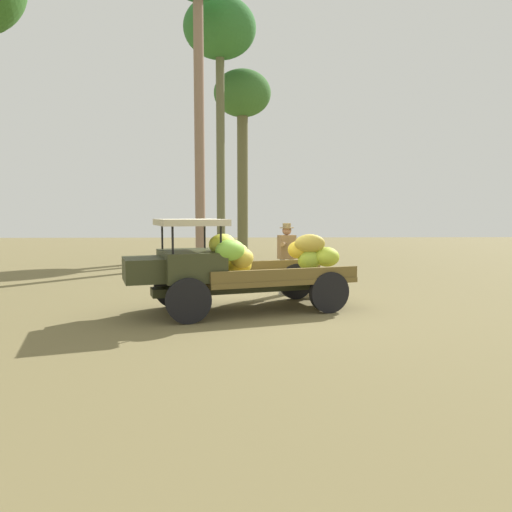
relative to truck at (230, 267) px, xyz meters
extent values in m
plane|color=olive|center=(-0.46, -0.19, -0.90)|extent=(60.00, 60.00, 0.00)
cube|color=#34371E|center=(-0.44, -0.16, -0.44)|extent=(3.94, 1.64, 0.16)
cylinder|color=black|center=(0.70, 1.04, -0.49)|extent=(0.82, 0.38, 0.82)
cylinder|color=black|center=(1.19, -0.48, -0.49)|extent=(0.82, 0.38, 0.82)
cylinder|color=black|center=(-1.97, 0.19, -0.49)|extent=(0.82, 0.38, 0.82)
cylinder|color=black|center=(-1.48, -1.34, -0.49)|extent=(0.82, 0.38, 0.82)
cube|color=brown|center=(-0.87, -0.30, -0.26)|extent=(3.38, 2.55, 0.10)
cube|color=brown|center=(-1.11, 0.46, -0.10)|extent=(2.88, 0.99, 0.22)
cube|color=brown|center=(-0.62, -1.06, -0.10)|extent=(2.88, 0.99, 0.22)
cube|color=#34371E|center=(0.75, 0.22, 0.06)|extent=(1.51, 1.78, 0.55)
cube|color=#34371E|center=(1.61, 0.49, 0.01)|extent=(0.99, 1.23, 0.44)
cylinder|color=black|center=(0.97, 0.97, 0.61)|extent=(0.04, 0.04, 0.55)
cylinder|color=black|center=(1.37, -0.26, 0.61)|extent=(0.04, 0.04, 0.55)
cylinder|color=black|center=(0.14, 0.70, 0.61)|extent=(0.04, 0.04, 0.55)
cylinder|color=black|center=(0.53, -0.53, 0.61)|extent=(0.04, 0.04, 0.55)
cube|color=beige|center=(0.75, 0.22, 0.89)|extent=(1.63, 1.82, 0.12)
ellipsoid|color=gold|center=(-0.25, 0.19, 0.19)|extent=(0.70, 0.71, 0.47)
ellipsoid|color=#95B031|center=(-1.65, -0.43, 0.09)|extent=(0.69, 0.73, 0.60)
ellipsoid|color=#C2BA4F|center=(-0.11, -0.43, 0.24)|extent=(0.83, 0.83, 0.54)
ellipsoid|color=#82C23E|center=(-0.03, 0.59, 0.37)|extent=(0.75, 0.73, 0.41)
ellipsoid|color=#D2B053|center=(0.27, -0.35, 0.01)|extent=(0.78, 0.77, 0.55)
ellipsoid|color=gold|center=(0.13, 0.29, 0.47)|extent=(0.73, 0.74, 0.43)
ellipsoid|color=#B0C634|center=(-2.01, -0.41, 0.15)|extent=(0.62, 0.65, 0.55)
ellipsoid|color=gold|center=(-1.65, -0.38, 0.43)|extent=(0.65, 0.44, 0.48)
ellipsoid|color=gold|center=(-1.43, -0.50, 0.29)|extent=(0.47, 0.47, 0.48)
ellipsoid|color=gold|center=(-0.18, -0.08, 0.01)|extent=(0.75, 0.74, 0.43)
cylinder|color=#B8B6A1|center=(-1.45, -2.01, -0.47)|extent=(0.15, 0.15, 0.87)
cylinder|color=#B8B6A1|center=(-1.20, -1.92, -0.47)|extent=(0.15, 0.15, 0.87)
cube|color=olive|center=(-1.33, -1.97, 0.25)|extent=(0.46, 0.36, 0.57)
cylinder|color=olive|center=(-1.45, -1.91, 0.34)|extent=(0.39, 0.30, 0.10)
cylinder|color=olive|center=(-1.26, -1.84, 0.34)|extent=(0.23, 0.41, 0.10)
sphere|color=#A16E51|center=(-1.33, -1.97, 0.65)|extent=(0.22, 0.22, 0.22)
cylinder|color=olive|center=(-1.33, -1.97, 0.72)|extent=(0.34, 0.34, 0.02)
cylinder|color=olive|center=(-1.33, -1.97, 0.78)|extent=(0.20, 0.20, 0.10)
cube|color=#7F5D4A|center=(-2.14, -1.83, -0.70)|extent=(0.59, 0.60, 0.41)
cylinder|color=#876B58|center=(1.35, -8.64, 4.17)|extent=(0.38, 0.38, 10.16)
cylinder|color=brown|center=(0.70, -11.46, 3.72)|extent=(0.37, 0.37, 9.24)
ellipsoid|color=#316D2F|center=(0.70, -11.46, 8.96)|extent=(3.11, 3.11, 2.49)
cylinder|color=brown|center=(-0.26, -13.63, 2.67)|extent=(0.52, 0.52, 7.16)
ellipsoid|color=#37672C|center=(-0.26, -13.63, 6.80)|extent=(2.73, 2.73, 2.18)
camera|label=1|loc=(-0.27, 9.23, 1.03)|focal=32.74mm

